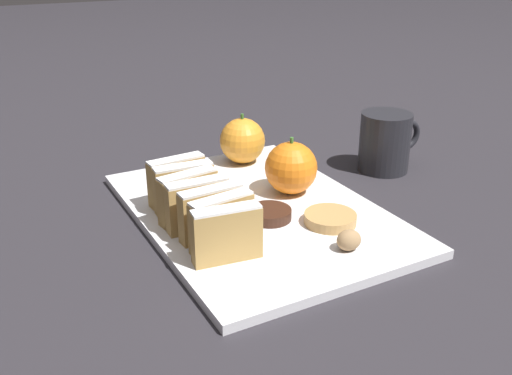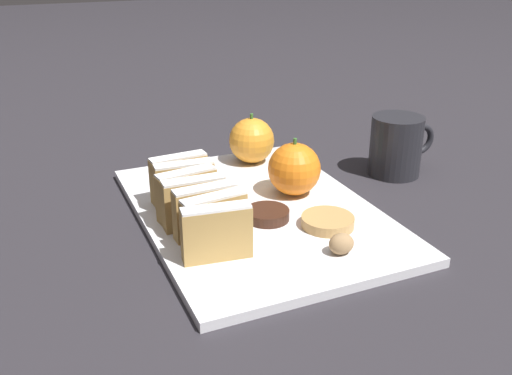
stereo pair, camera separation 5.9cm
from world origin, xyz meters
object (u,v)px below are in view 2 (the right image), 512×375
orange_near (252,140)px  chocolate_cookie (269,214)px  coffee_mug (397,146)px  orange_far (294,169)px  walnut (341,244)px

orange_near → chocolate_cookie: 0.21m
orange_near → coffee_mug: bearing=-29.1°
orange_near → chocolate_cookie: size_ratio=1.42×
orange_near → coffee_mug: 0.23m
orange_near → orange_far: (0.01, -0.14, 0.00)m
walnut → coffee_mug: coffee_mug is taller
orange_far → walnut: size_ratio=2.74×
coffee_mug → chocolate_cookie: bearing=-161.5°
chocolate_cookie → orange_far: bearing=41.8°
orange_far → walnut: orange_far is taller
orange_far → coffee_mug: (0.19, 0.03, -0.00)m
chocolate_cookie → orange_near: bearing=72.9°
orange_near → walnut: (-0.02, -0.31, -0.02)m
coffee_mug → orange_near: bearing=150.9°
walnut → coffee_mug: size_ratio=0.27×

